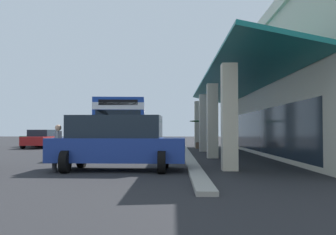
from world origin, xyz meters
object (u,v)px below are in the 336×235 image
parked_suv_blue (118,142)px  pedestrian (58,145)px  parked_sedan_red (42,139)px  parked_sedan_green (41,138)px  transit_bus (125,124)px  potted_palm (201,140)px

parked_suv_blue → pedestrian: 2.07m
pedestrian → parked_sedan_red: bearing=-158.5°
parked_sedan_green → parked_sedan_red: size_ratio=1.01×
transit_bus → parked_sedan_green: 12.80m
transit_bus → potted_palm: bearing=134.8°
transit_bus → parked_sedan_green: transit_bus is taller
parked_sedan_green → potted_palm: potted_palm is taller
parked_sedan_green → parked_sedan_red: bearing=21.6°
potted_palm → pedestrian: bearing=-20.9°
parked_sedan_green → pedestrian: pedestrian is taller
pedestrian → potted_palm: bearing=159.1°
parked_sedan_red → parked_suv_blue: bearing=27.9°
transit_bus → parked_suv_blue: transit_bus is taller
transit_bus → pedestrian: transit_bus is taller
parked_suv_blue → transit_bus: bearing=-173.7°
parked_sedan_green → parked_suv_blue: parked_suv_blue is taller
parked_sedan_green → pedestrian: size_ratio=2.73×
parked_sedan_green → potted_palm: (3.99, 14.08, -0.12)m
pedestrian → potted_palm: potted_palm is taller
parked_suv_blue → parked_sedan_red: size_ratio=1.10×
parked_suv_blue → potted_palm: (-15.65, 4.14, -0.38)m
parked_suv_blue → pedestrian: parked_suv_blue is taller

